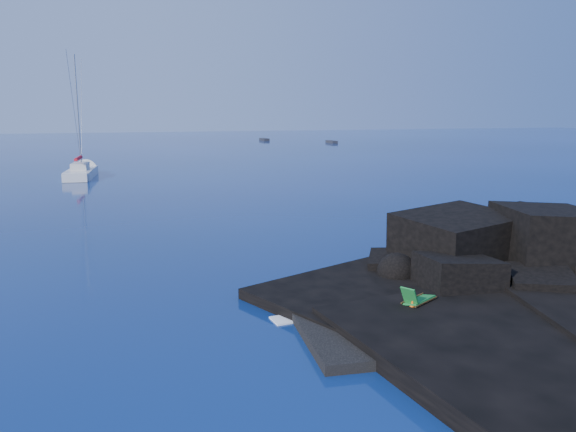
% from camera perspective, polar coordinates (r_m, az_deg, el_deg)
% --- Properties ---
extents(ground, '(400.00, 400.00, 0.00)m').
position_cam_1_polar(ground, '(19.16, 1.57, -13.42)').
color(ground, '#04163B').
rests_on(ground, ground).
extents(headland, '(24.00, 24.00, 3.60)m').
position_cam_1_polar(headland, '(28.25, 25.16, -6.45)').
color(headland, black).
rests_on(headland, ground).
extents(beach, '(9.08, 6.86, 0.70)m').
position_cam_1_polar(beach, '(21.39, 12.75, -11.06)').
color(beach, black).
rests_on(beach, ground).
extents(surf_foam, '(10.00, 8.00, 0.06)m').
position_cam_1_polar(surf_foam, '(25.32, 8.50, -7.45)').
color(surf_foam, white).
rests_on(surf_foam, ground).
extents(sailboat, '(4.26, 13.94, 14.39)m').
position_cam_1_polar(sailboat, '(71.50, -20.23, 3.71)').
color(sailboat, silver).
rests_on(sailboat, ground).
extents(deck_chair, '(1.80, 1.42, 1.14)m').
position_cam_1_polar(deck_chair, '(22.16, 13.22, -7.77)').
color(deck_chair, '#19722E').
rests_on(deck_chair, beach).
extents(towel, '(2.21, 1.91, 0.05)m').
position_cam_1_polar(towel, '(21.70, 7.69, -9.50)').
color(towel, silver).
rests_on(towel, beach).
extents(sunbather, '(1.53, 1.20, 0.21)m').
position_cam_1_polar(sunbather, '(21.65, 7.70, -9.17)').
color(sunbather, tan).
rests_on(sunbather, towel).
extents(marker_cone, '(0.45, 0.45, 0.55)m').
position_cam_1_polar(marker_cone, '(21.69, 12.50, -8.97)').
color(marker_cone, '#FF640D').
rests_on(marker_cone, beach).
extents(distant_boat_a, '(1.60, 4.70, 0.62)m').
position_cam_1_polar(distant_boat_a, '(150.83, -2.42, 7.66)').
color(distant_boat_a, '#222227').
rests_on(distant_boat_a, ground).
extents(distant_boat_b, '(1.46, 4.56, 0.61)m').
position_cam_1_polar(distant_boat_b, '(139.90, 4.45, 7.41)').
color(distant_boat_b, '#25252A').
rests_on(distant_boat_b, ground).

